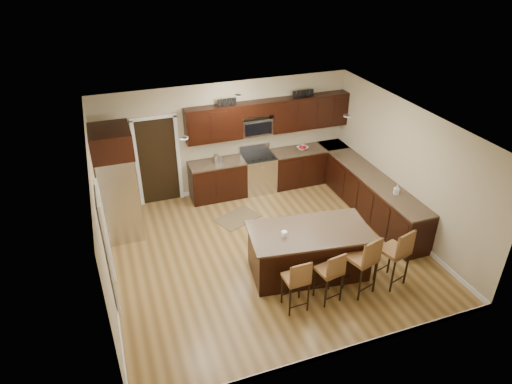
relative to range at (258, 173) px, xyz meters
name	(u,v)px	position (x,y,z in m)	size (l,w,h in m)	color
floor	(268,252)	(-0.68, -2.45, -0.47)	(6.00, 6.00, 0.00)	olive
ceiling	(270,125)	(-0.68, -2.45, 2.23)	(6.00, 6.00, 0.00)	silver
wall_back	(227,138)	(-0.68, 0.30, 0.88)	(6.00, 6.00, 0.00)	tan
wall_left	(101,224)	(-3.68, -2.45, 0.88)	(5.50, 5.50, 0.00)	tan
wall_right	(405,169)	(2.32, -2.45, 0.88)	(5.50, 5.50, 0.00)	tan
base_cabinets	(322,184)	(1.22, -1.01, -0.01)	(4.02, 3.96, 0.92)	black
upper_cabinets	(271,116)	(0.36, 0.13, 1.37)	(4.00, 0.33, 0.80)	black
range	(258,173)	(0.00, 0.00, 0.00)	(0.76, 0.64, 1.11)	silver
microwave	(256,126)	(0.00, 0.15, 1.15)	(0.76, 0.31, 0.40)	silver
doorway	(158,161)	(-2.33, 0.28, 0.56)	(0.85, 0.03, 2.06)	black
pantry_door	(107,250)	(-3.66, -2.75, 0.55)	(0.03, 0.80, 2.04)	white
letter_decor	(266,98)	(0.22, 0.13, 1.82)	(2.20, 0.03, 0.15)	black
island	(308,253)	(-0.20, -3.26, -0.04)	(2.31, 1.42, 0.92)	black
stool_left	(297,280)	(-0.81, -4.10, 0.17)	(0.39, 0.39, 1.03)	olive
stool_mid	(331,271)	(-0.18, -4.10, 0.17)	(0.44, 0.44, 1.02)	olive
stool_right	(365,259)	(0.45, -4.10, 0.26)	(0.54, 0.54, 1.17)	olive
refrigerator	(117,182)	(-3.30, -0.78, 0.73)	(0.79, 0.97, 2.35)	silver
floor_mat	(238,218)	(-0.88, -1.08, -0.47)	(0.94, 0.62, 0.01)	brown
fruit_bowl	(303,148)	(1.16, 0.00, 0.48)	(0.27, 0.27, 0.07)	silver
soap_bottle	(397,190)	(2.02, -2.67, 0.55)	(0.10, 0.10, 0.21)	#B2B2B2
canister_tall	(216,159)	(-1.04, 0.00, 0.54)	(0.12, 0.12, 0.19)	silver
canister_short	(220,159)	(-0.94, 0.00, 0.52)	(0.11, 0.11, 0.14)	silver
island_jar	(284,234)	(-0.70, -3.26, 0.50)	(0.10, 0.10, 0.10)	white
stool_extra	(398,251)	(1.10, -4.10, 0.26)	(0.54, 0.54, 1.17)	olive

